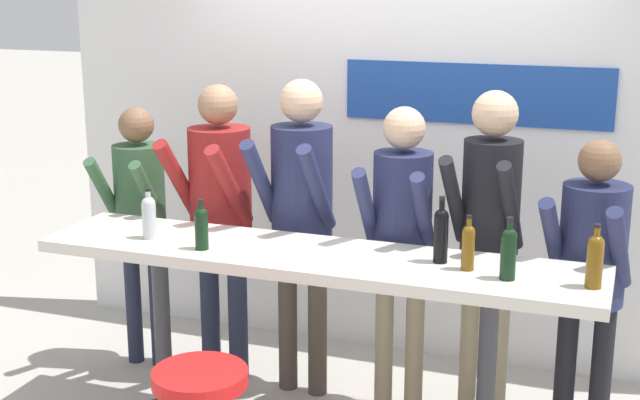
% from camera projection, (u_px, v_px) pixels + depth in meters
% --- Properties ---
extents(back_wall, '(4.46, 0.12, 2.52)m').
position_uv_depth(back_wall, '(390.00, 160.00, 5.65)').
color(back_wall, white).
rests_on(back_wall, ground_plane).
extents(tasting_table, '(2.86, 0.60, 1.06)m').
position_uv_depth(tasting_table, '(314.00, 280.00, 4.49)').
color(tasting_table, silver).
rests_on(tasting_table, ground_plane).
extents(person_far_left, '(0.38, 0.50, 1.64)m').
position_uv_depth(person_far_left, '(140.00, 207.00, 5.43)').
color(person_far_left, '#23283D').
rests_on(person_far_left, ground_plane).
extents(person_left, '(0.48, 0.60, 1.80)m').
position_uv_depth(person_left, '(220.00, 200.00, 5.23)').
color(person_left, '#23283D').
rests_on(person_left, ground_plane).
extents(person_center_left, '(0.43, 0.57, 1.85)m').
position_uv_depth(person_center_left, '(301.00, 202.00, 5.02)').
color(person_center_left, '#473D33').
rests_on(person_center_left, ground_plane).
extents(person_center, '(0.38, 0.52, 1.74)m').
position_uv_depth(person_center, '(401.00, 226.00, 4.79)').
color(person_center, gray).
rests_on(person_center, ground_plane).
extents(person_center_right, '(0.41, 0.56, 1.84)m').
position_uv_depth(person_center_right, '(490.00, 218.00, 4.67)').
color(person_center_right, gray).
rests_on(person_center_right, ground_plane).
extents(person_right, '(0.47, 0.57, 1.62)m').
position_uv_depth(person_right, '(591.00, 260.00, 4.50)').
color(person_right, black).
rests_on(person_right, ground_plane).
extents(wine_bottle_0, '(0.07, 0.07, 0.33)m').
position_uv_depth(wine_bottle_0, '(441.00, 233.00, 4.27)').
color(wine_bottle_0, black).
rests_on(wine_bottle_0, tasting_table).
extents(wine_bottle_1, '(0.07, 0.07, 0.29)m').
position_uv_depth(wine_bottle_1, '(595.00, 259.00, 3.92)').
color(wine_bottle_1, brown).
rests_on(wine_bottle_1, tasting_table).
extents(wine_bottle_2, '(0.06, 0.06, 0.27)m').
position_uv_depth(wine_bottle_2, '(468.00, 245.00, 4.17)').
color(wine_bottle_2, brown).
rests_on(wine_bottle_2, tasting_table).
extents(wine_bottle_3, '(0.07, 0.07, 0.27)m').
position_uv_depth(wine_bottle_3, '(149.00, 215.00, 4.66)').
color(wine_bottle_3, '#B7BCC1').
rests_on(wine_bottle_3, tasting_table).
extents(wine_bottle_4, '(0.07, 0.07, 0.26)m').
position_uv_depth(wine_bottle_4, '(201.00, 226.00, 4.48)').
color(wine_bottle_4, black).
rests_on(wine_bottle_4, tasting_table).
extents(wine_bottle_5, '(0.07, 0.07, 0.29)m').
position_uv_depth(wine_bottle_5, '(509.00, 251.00, 4.03)').
color(wine_bottle_5, black).
rests_on(wine_bottle_5, tasting_table).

